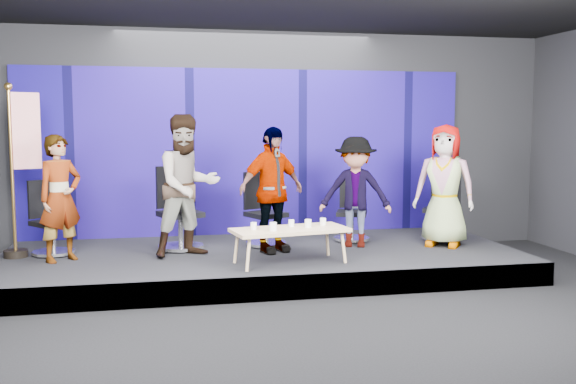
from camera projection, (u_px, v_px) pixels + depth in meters
name	position (u px, v px, depth m)	size (l,w,h in m)	color
ground	(302.00, 328.00, 6.46)	(10.00, 10.00, 0.00)	black
room_walls	(303.00, 84.00, 6.20)	(10.02, 8.02, 3.51)	black
riser	(262.00, 261.00, 8.88)	(7.00, 3.00, 0.30)	black
backdrop	(247.00, 152.00, 10.14)	(7.00, 0.08, 2.60)	#0E085E
chair_a	(51.00, 230.00, 8.58)	(0.79, 0.79, 1.00)	silver
panelist_a	(60.00, 198.00, 8.13)	(0.59, 0.39, 1.62)	black
chair_b	(179.00, 222.00, 8.95)	(0.85, 0.85, 1.16)	silver
panelist_b	(188.00, 186.00, 8.43)	(0.91, 0.71, 1.87)	black
chair_c	(264.00, 221.00, 9.22)	(0.79, 0.79, 1.06)	silver
panelist_c	(271.00, 190.00, 8.69)	(1.00, 0.42, 1.71)	black
chair_d	(352.00, 219.00, 9.64)	(0.70, 0.70, 0.97)	silver
panelist_d	(355.00, 192.00, 9.09)	(1.01, 0.58, 1.57)	black
chair_e	(443.00, 216.00, 9.68)	(0.85, 0.85, 1.07)	silver
panelist_e	(445.00, 186.00, 9.14)	(0.85, 0.55, 1.74)	black
coffee_table	(290.00, 231.00, 8.03)	(1.53, 0.86, 0.44)	tan
mug_a	(254.00, 226.00, 7.93)	(0.08, 0.08, 0.09)	white
mug_b	(273.00, 227.00, 7.83)	(0.09, 0.09, 0.10)	white
mug_c	(291.00, 223.00, 8.18)	(0.07, 0.07, 0.09)	white
mug_d	(308.00, 223.00, 8.11)	(0.08, 0.08, 0.10)	white
mug_e	(323.00, 222.00, 8.27)	(0.08, 0.08, 0.09)	white
flag_stand	(21.00, 166.00, 8.37)	(0.50, 0.32, 2.28)	black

